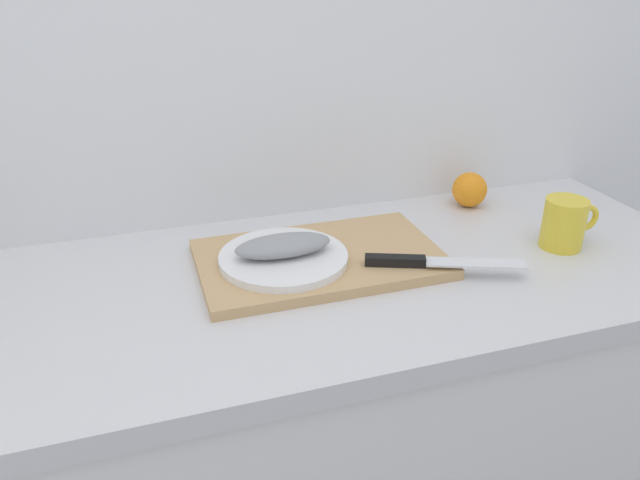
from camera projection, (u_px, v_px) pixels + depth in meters
back_wall at (165, 58)px, 1.18m from camera, size 3.20×0.05×2.50m
cutting_board at (320, 259)px, 1.15m from camera, size 0.46×0.28×0.02m
white_plate at (283, 258)px, 1.12m from camera, size 0.24×0.24×0.01m
fish_fillet at (283, 245)px, 1.11m from camera, size 0.18×0.08×0.04m
chef_knife at (424, 262)px, 1.10m from camera, size 0.28×0.13×0.02m
coffee_mug_0 at (565, 223)px, 1.20m from camera, size 0.12×0.08×0.10m
orange_1 at (470, 190)px, 1.40m from camera, size 0.08×0.08×0.08m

